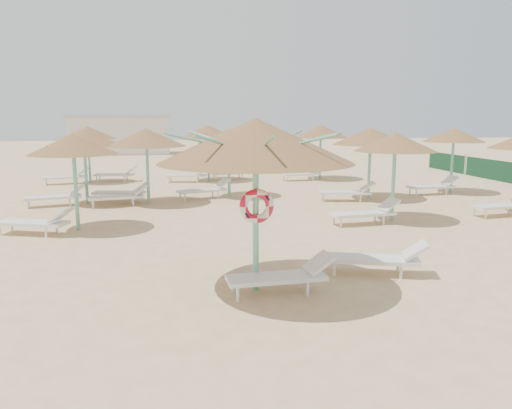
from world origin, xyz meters
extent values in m
plane|color=#DCBC86|center=(0.00, 0.00, 0.00)|extent=(120.00, 120.00, 0.00)
cylinder|color=#6AB79D|center=(-0.36, -0.22, 1.30)|extent=(0.11, 0.11, 2.60)
cone|color=brown|center=(-0.36, -0.22, 2.72)|extent=(3.47, 3.47, 0.78)
cylinder|color=#6AB79D|center=(-0.36, -0.22, 2.45)|extent=(0.20, 0.20, 0.12)
cylinder|color=#6AB79D|center=(0.44, -0.22, 2.68)|extent=(1.57, 0.04, 0.39)
cylinder|color=#6AB79D|center=(0.20, 0.34, 2.68)|extent=(1.14, 1.14, 0.39)
cylinder|color=#6AB79D|center=(-0.36, 0.57, 2.68)|extent=(0.04, 1.57, 0.39)
cylinder|color=#6AB79D|center=(-0.93, 0.34, 2.68)|extent=(1.14, 1.14, 0.39)
cylinder|color=#6AB79D|center=(-1.16, -0.22, 2.68)|extent=(1.57, 0.04, 0.39)
cylinder|color=#6AB79D|center=(-0.93, -0.79, 2.68)|extent=(1.14, 1.14, 0.39)
cylinder|color=#6AB79D|center=(-0.36, -1.02, 2.68)|extent=(0.04, 1.57, 0.39)
cylinder|color=#6AB79D|center=(0.20, -0.79, 2.68)|extent=(1.14, 1.14, 0.39)
torus|color=red|center=(-0.36, -0.32, 1.57)|extent=(0.62, 0.15, 0.62)
cylinder|color=white|center=(-0.77, -0.79, 0.13)|extent=(0.06, 0.06, 0.26)
cylinder|color=white|center=(-0.80, -0.33, 0.13)|extent=(0.06, 0.06, 0.26)
cylinder|color=white|center=(0.49, -0.72, 0.13)|extent=(0.06, 0.06, 0.26)
cylinder|color=white|center=(0.46, -0.25, 0.13)|extent=(0.06, 0.06, 0.26)
cube|color=white|center=(-0.04, -0.52, 0.30)|extent=(1.80, 0.69, 0.07)
cube|color=white|center=(0.75, -0.47, 0.52)|extent=(0.49, 0.59, 0.34)
cylinder|color=white|center=(1.31, 0.30, 0.13)|extent=(0.06, 0.06, 0.27)
cylinder|color=white|center=(1.47, 0.75, 0.13)|extent=(0.06, 0.06, 0.27)
cylinder|color=white|center=(2.53, -0.11, 0.13)|extent=(0.06, 0.06, 0.27)
cylinder|color=white|center=(2.68, 0.34, 0.13)|extent=(0.06, 0.06, 0.27)
cube|color=white|center=(2.11, 0.28, 0.30)|extent=(1.90, 1.13, 0.08)
cube|color=white|center=(2.88, 0.03, 0.53)|extent=(0.62, 0.69, 0.35)
cylinder|color=#6AB79D|center=(-4.46, 5.42, 1.15)|extent=(0.11, 0.11, 2.30)
cone|color=brown|center=(-4.46, 5.42, 2.38)|extent=(2.42, 2.42, 0.54)
cylinder|color=#6AB79D|center=(-4.46, 5.42, 2.15)|extent=(0.20, 0.20, 0.12)
cylinder|color=white|center=(-6.40, 5.05, 0.14)|extent=(0.06, 0.06, 0.28)
cylinder|color=white|center=(-6.23, 5.52, 0.14)|extent=(0.06, 0.06, 0.28)
cylinder|color=white|center=(-5.13, 4.60, 0.14)|extent=(0.06, 0.06, 0.28)
cylinder|color=white|center=(-4.96, 5.07, 0.14)|extent=(0.06, 0.06, 0.28)
cube|color=white|center=(-5.56, 5.02, 0.32)|extent=(2.00, 1.22, 0.08)
cube|color=white|center=(-4.76, 4.74, 0.56)|extent=(0.66, 0.73, 0.36)
cylinder|color=#6AB79D|center=(-4.91, 9.87, 1.15)|extent=(0.11, 0.11, 2.30)
cone|color=brown|center=(-4.91, 9.87, 2.39)|extent=(2.65, 2.65, 0.60)
cylinder|color=#6AB79D|center=(-4.91, 9.87, 2.15)|extent=(0.20, 0.20, 0.12)
cylinder|color=white|center=(-6.73, 9.05, 0.14)|extent=(0.06, 0.06, 0.28)
cylinder|color=white|center=(-6.84, 9.53, 0.14)|extent=(0.06, 0.06, 0.28)
cylinder|color=white|center=(-5.42, 9.35, 0.14)|extent=(0.06, 0.06, 0.28)
cylinder|color=white|center=(-5.53, 9.84, 0.14)|extent=(0.06, 0.06, 0.28)
cube|color=white|center=(-6.01, 9.47, 0.32)|extent=(1.99, 1.03, 0.08)
cube|color=white|center=(-5.18, 9.66, 0.56)|extent=(0.61, 0.69, 0.36)
cylinder|color=white|center=(-4.64, 10.11, 0.14)|extent=(0.06, 0.06, 0.28)
cylinder|color=white|center=(-4.53, 10.59, 0.14)|extent=(0.06, 0.06, 0.28)
cylinder|color=white|center=(-3.33, 9.80, 0.14)|extent=(0.06, 0.06, 0.28)
cylinder|color=white|center=(-3.22, 10.29, 0.14)|extent=(0.06, 0.06, 0.28)
cube|color=white|center=(-3.81, 10.17, 0.32)|extent=(1.99, 1.03, 0.08)
cube|color=white|center=(-2.98, 9.98, 0.56)|extent=(0.61, 0.69, 0.36)
cylinder|color=#6AB79D|center=(-5.73, 15.95, 1.15)|extent=(0.11, 0.11, 2.30)
cone|color=brown|center=(-5.73, 15.95, 2.39)|extent=(2.60, 2.60, 0.58)
cylinder|color=#6AB79D|center=(-5.73, 15.95, 2.15)|extent=(0.20, 0.20, 0.12)
cylinder|color=white|center=(-7.57, 15.18, 0.14)|extent=(0.06, 0.06, 0.28)
cylinder|color=white|center=(-7.66, 15.67, 0.14)|extent=(0.06, 0.06, 0.28)
cylinder|color=white|center=(-6.24, 15.40, 0.14)|extent=(0.06, 0.06, 0.28)
cylinder|color=white|center=(-6.33, 15.89, 0.14)|extent=(0.06, 0.06, 0.28)
cube|color=white|center=(-6.83, 15.55, 0.32)|extent=(1.98, 0.93, 0.08)
cube|color=white|center=(-5.99, 15.70, 0.56)|extent=(0.58, 0.67, 0.36)
cylinder|color=white|center=(-5.46, 16.14, 0.14)|extent=(0.06, 0.06, 0.28)
cylinder|color=white|center=(-5.37, 16.63, 0.14)|extent=(0.06, 0.06, 0.28)
cylinder|color=white|center=(-4.13, 15.92, 0.14)|extent=(0.06, 0.06, 0.28)
cylinder|color=white|center=(-4.04, 16.41, 0.14)|extent=(0.06, 0.06, 0.28)
cube|color=white|center=(-4.63, 16.25, 0.32)|extent=(1.98, 0.93, 0.08)
cube|color=white|center=(-3.79, 16.11, 0.56)|extent=(0.58, 0.67, 0.36)
cylinder|color=#6AB79D|center=(0.39, 10.61, 1.15)|extent=(0.11, 0.11, 2.30)
cone|color=brown|center=(0.39, 10.61, 2.38)|extent=(2.45, 2.45, 0.55)
cylinder|color=#6AB79D|center=(0.39, 10.61, 2.15)|extent=(0.20, 0.20, 0.12)
cylinder|color=white|center=(-1.38, 9.71, 0.14)|extent=(0.06, 0.06, 0.28)
cylinder|color=white|center=(-1.55, 10.18, 0.14)|extent=(0.06, 0.06, 0.28)
cylinder|color=white|center=(-0.11, 10.16, 0.14)|extent=(0.06, 0.06, 0.28)
cylinder|color=white|center=(-0.27, 10.63, 0.14)|extent=(0.06, 0.06, 0.28)
cube|color=white|center=(-0.71, 10.21, 0.32)|extent=(2.00, 1.22, 0.08)
cube|color=white|center=(0.09, 10.49, 0.56)|extent=(0.66, 0.73, 0.36)
cylinder|color=#6AB79D|center=(-0.05, 15.72, 1.15)|extent=(0.11, 0.11, 2.30)
cone|color=brown|center=(-0.05, 15.72, 2.40)|extent=(2.86, 2.86, 0.64)
cylinder|color=#6AB79D|center=(-0.05, 15.72, 2.15)|extent=(0.20, 0.20, 0.12)
cylinder|color=white|center=(-1.98, 15.20, 0.14)|extent=(0.06, 0.06, 0.28)
cylinder|color=white|center=(-1.90, 15.69, 0.14)|extent=(0.06, 0.06, 0.28)
cylinder|color=white|center=(-0.65, 14.99, 0.14)|extent=(0.06, 0.06, 0.28)
cylinder|color=white|center=(-0.57, 15.48, 0.14)|extent=(0.06, 0.06, 0.28)
cube|color=white|center=(-1.15, 15.32, 0.32)|extent=(1.97, 0.90, 0.08)
cube|color=white|center=(-0.31, 15.19, 0.56)|extent=(0.57, 0.67, 0.36)
cylinder|color=white|center=(0.30, 15.65, 0.14)|extent=(0.06, 0.06, 0.28)
cylinder|color=white|center=(0.22, 16.15, 0.14)|extent=(0.06, 0.06, 0.28)
cylinder|color=white|center=(1.63, 15.86, 0.14)|extent=(0.06, 0.06, 0.28)
cylinder|color=white|center=(1.55, 16.35, 0.14)|extent=(0.06, 0.06, 0.28)
cube|color=white|center=(1.05, 16.02, 0.32)|extent=(1.97, 0.90, 0.08)
cube|color=white|center=(1.89, 16.15, 0.56)|extent=(0.57, 0.67, 0.36)
cylinder|color=#6AB79D|center=(4.76, 5.17, 1.15)|extent=(0.11, 0.11, 2.30)
cone|color=brown|center=(4.76, 5.17, 2.38)|extent=(2.45, 2.45, 0.55)
cylinder|color=#6AB79D|center=(4.76, 5.17, 2.15)|extent=(0.20, 0.20, 0.12)
cylinder|color=white|center=(2.89, 4.44, 0.14)|extent=(0.06, 0.06, 0.28)
cylinder|color=white|center=(2.84, 4.94, 0.14)|extent=(0.06, 0.06, 0.28)
cylinder|color=white|center=(4.23, 4.58, 0.14)|extent=(0.06, 0.06, 0.28)
cylinder|color=white|center=(4.18, 5.08, 0.14)|extent=(0.06, 0.06, 0.28)
cube|color=white|center=(3.66, 4.77, 0.32)|extent=(1.95, 0.81, 0.08)
cube|color=white|center=(4.50, 4.86, 0.56)|extent=(0.54, 0.65, 0.36)
cylinder|color=#6AB79D|center=(5.64, 9.21, 1.15)|extent=(0.11, 0.11, 2.30)
cone|color=brown|center=(5.64, 9.21, 2.40)|extent=(2.86, 2.86, 0.64)
cylinder|color=#6AB79D|center=(5.64, 9.21, 2.15)|extent=(0.20, 0.20, 0.12)
cylinder|color=white|center=(3.70, 8.71, 0.14)|extent=(0.06, 0.06, 0.28)
cylinder|color=white|center=(3.80, 9.20, 0.14)|extent=(0.06, 0.06, 0.28)
cylinder|color=white|center=(5.03, 8.46, 0.14)|extent=(0.06, 0.06, 0.28)
cylinder|color=white|center=(5.12, 8.95, 0.14)|extent=(0.06, 0.06, 0.28)
cube|color=white|center=(4.54, 8.81, 0.32)|extent=(1.98, 0.96, 0.08)
cube|color=white|center=(5.37, 8.65, 0.56)|extent=(0.59, 0.68, 0.36)
cylinder|color=#6AB79D|center=(5.56, 15.40, 1.15)|extent=(0.11, 0.11, 2.30)
cone|color=brown|center=(5.56, 15.40, 2.39)|extent=(2.79, 2.79, 0.63)
cylinder|color=#6AB79D|center=(5.56, 15.40, 2.15)|extent=(0.20, 0.20, 0.12)
cylinder|color=white|center=(3.70, 14.64, 0.14)|extent=(0.06, 0.06, 0.28)
cylinder|color=white|center=(3.63, 15.13, 0.14)|extent=(0.06, 0.06, 0.28)
cylinder|color=white|center=(5.04, 14.83, 0.14)|extent=(0.06, 0.06, 0.28)
cylinder|color=white|center=(4.97, 15.33, 0.14)|extent=(0.06, 0.06, 0.28)
cube|color=white|center=(4.46, 15.00, 0.32)|extent=(1.97, 0.89, 0.08)
cube|color=white|center=(5.30, 15.13, 0.56)|extent=(0.57, 0.66, 0.36)
cylinder|color=white|center=(7.73, 4.89, 0.14)|extent=(0.06, 0.06, 0.28)
cylinder|color=white|center=(7.67, 5.39, 0.14)|extent=(0.06, 0.06, 0.28)
cylinder|color=white|center=(9.00, 5.56, 0.14)|extent=(0.06, 0.06, 0.28)
cube|color=white|center=(8.49, 5.24, 0.32)|extent=(1.97, 0.87, 0.08)
cylinder|color=#6AB79D|center=(9.63, 10.13, 1.15)|extent=(0.11, 0.11, 2.30)
cone|color=brown|center=(9.63, 10.13, 2.38)|extent=(2.49, 2.49, 0.56)
cylinder|color=#6AB79D|center=(9.63, 10.13, 2.15)|extent=(0.20, 0.20, 0.12)
cylinder|color=white|center=(7.75, 9.42, 0.14)|extent=(0.06, 0.06, 0.28)
cylinder|color=white|center=(7.71, 9.92, 0.14)|extent=(0.06, 0.06, 0.28)
cylinder|color=white|center=(9.09, 9.52, 0.14)|extent=(0.06, 0.06, 0.28)
cylinder|color=white|center=(9.06, 10.02, 0.14)|extent=(0.06, 0.06, 0.28)
cube|color=white|center=(8.53, 9.73, 0.32)|extent=(1.94, 0.75, 0.08)
cube|color=white|center=(9.37, 9.79, 0.56)|extent=(0.53, 0.63, 0.36)
cylinder|color=#6AB79D|center=(-2.70, 9.50, 1.15)|extent=(0.11, 0.11, 2.30)
cone|color=brown|center=(-2.70, 9.50, 2.40)|extent=(2.82, 2.82, 0.63)
cylinder|color=#6AB79D|center=(-2.70, 9.50, 2.15)|extent=(0.20, 0.20, 0.12)
cylinder|color=white|center=(-4.54, 8.70, 0.14)|extent=(0.06, 0.06, 0.28)
cylinder|color=white|center=(-4.63, 9.19, 0.14)|extent=(0.06, 0.06, 0.28)
cylinder|color=white|center=(-3.21, 8.96, 0.14)|extent=(0.06, 0.06, 0.28)
cylinder|color=white|center=(-3.31, 9.45, 0.14)|extent=(0.06, 0.06, 0.28)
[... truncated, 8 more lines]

